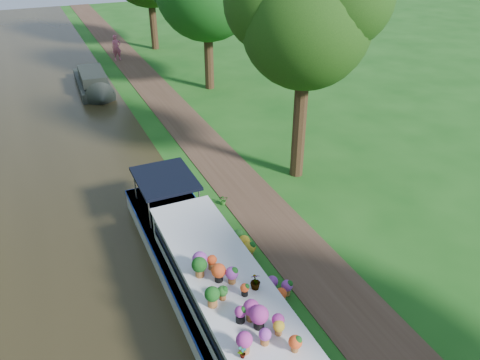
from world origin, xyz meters
name	(u,v)px	position (x,y,z in m)	size (l,w,h in m)	color
ground	(245,234)	(0.00, 0.00, 0.00)	(100.00, 100.00, 0.00)	#164C13
canal_water	(65,283)	(-6.00, 0.00, 0.01)	(10.00, 100.00, 0.02)	black
towpath	(275,225)	(1.20, 0.00, 0.01)	(2.20, 100.00, 0.03)	#432D1F
plant_boat	(224,302)	(-2.25, -3.52, 0.85)	(2.29, 13.52, 2.31)	silver
tree_near_overhang	(306,13)	(3.79, 3.06, 6.60)	(5.52, 5.28, 8.99)	black
second_boat	(93,82)	(-2.27, 17.61, 0.50)	(2.01, 6.45, 1.24)	black
pedestrian_pink	(117,48)	(0.50, 23.83, 0.95)	(0.67, 0.44, 1.84)	#E25D79
verge_plant	(223,200)	(0.05, 2.09, 0.19)	(0.35, 0.30, 0.39)	#2C6D20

